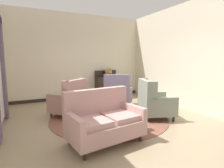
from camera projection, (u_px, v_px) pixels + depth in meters
ground at (114, 121)px, 4.67m from camera, size 8.66×8.66×0.00m
wall_back at (80, 57)px, 7.21m from camera, size 5.42×0.08×3.32m
wall_right at (169, 57)px, 6.40m from camera, size 0.08×4.33×3.32m
baseboard_back at (81, 97)px, 7.38m from camera, size 5.26×0.03×0.12m
area_rug at (109, 117)px, 4.94m from camera, size 3.14×3.14×0.01m
coffee_table at (108, 107)px, 4.66m from camera, size 0.86×0.86×0.46m
porcelain_vase at (108, 98)px, 4.57m from camera, size 0.18×0.18×0.36m
settee at (104, 121)px, 3.46m from camera, size 1.49×1.00×1.00m
armchair_near_sideboard at (154, 102)px, 4.88m from camera, size 1.04×1.07×1.04m
armchair_far_left at (118, 94)px, 5.87m from camera, size 1.12×1.12×1.11m
armchair_foreground_right at (71, 100)px, 5.05m from camera, size 1.16×1.15×1.04m
side_table at (124, 93)px, 6.29m from camera, size 0.48×0.48×0.71m
sideboard at (107, 85)px, 7.56m from camera, size 0.96×0.38×1.11m
gramophone at (109, 71)px, 7.42m from camera, size 0.35×0.43×0.49m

